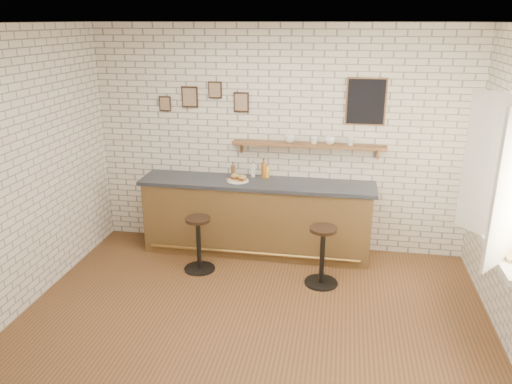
% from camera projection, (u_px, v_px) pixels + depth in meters
% --- Properties ---
extents(ground, '(5.00, 5.00, 0.00)m').
position_uv_depth(ground, '(252.00, 322.00, 5.27)').
color(ground, brown).
rests_on(ground, ground).
extents(bar_counter, '(3.10, 0.65, 1.01)m').
position_uv_depth(bar_counter, '(257.00, 217.00, 6.72)').
color(bar_counter, brown).
rests_on(bar_counter, ground).
extents(sandwich_plate, '(0.28, 0.28, 0.01)m').
position_uv_depth(sandwich_plate, '(238.00, 181.00, 6.57)').
color(sandwich_plate, white).
rests_on(sandwich_plate, bar_counter).
extents(ciabatta_sandwich, '(0.24, 0.17, 0.08)m').
position_uv_depth(ciabatta_sandwich, '(239.00, 178.00, 6.55)').
color(ciabatta_sandwich, tan).
rests_on(ciabatta_sandwich, sandwich_plate).
extents(potato_chips, '(0.25, 0.18, 0.00)m').
position_uv_depth(potato_chips, '(236.00, 180.00, 6.56)').
color(potato_chips, '#D7974B').
rests_on(potato_chips, sandwich_plate).
extents(bitters_bottle_brown, '(0.06, 0.06, 0.19)m').
position_uv_depth(bitters_bottle_brown, '(233.00, 170.00, 6.77)').
color(bitters_bottle_brown, brown).
rests_on(bitters_bottle_brown, bar_counter).
extents(bitters_bottle_white, '(0.05, 0.05, 0.21)m').
position_uv_depth(bitters_bottle_white, '(253.00, 171.00, 6.72)').
color(bitters_bottle_white, white).
rests_on(bitters_bottle_white, bar_counter).
extents(bitters_bottle_amber, '(0.06, 0.06, 0.26)m').
position_uv_depth(bitters_bottle_amber, '(264.00, 170.00, 6.69)').
color(bitters_bottle_amber, '#965018').
rests_on(bitters_bottle_amber, bar_counter).
extents(condiment_bottle_yellow, '(0.05, 0.05, 0.18)m').
position_uv_depth(condiment_bottle_yellow, '(267.00, 172.00, 6.70)').
color(condiment_bottle_yellow, yellow).
rests_on(condiment_bottle_yellow, bar_counter).
extents(bar_stool_left, '(0.39, 0.39, 0.71)m').
position_uv_depth(bar_stool_left, '(199.00, 242.00, 6.26)').
color(bar_stool_left, black).
rests_on(bar_stool_left, ground).
extents(bar_stool_right, '(0.41, 0.41, 0.73)m').
position_uv_depth(bar_stool_right, '(322.00, 254.00, 5.92)').
color(bar_stool_right, black).
rests_on(bar_stool_right, ground).
extents(wall_shelf, '(2.00, 0.18, 0.18)m').
position_uv_depth(wall_shelf, '(308.00, 145.00, 6.48)').
color(wall_shelf, brown).
rests_on(wall_shelf, ground).
extents(shelf_cup_a, '(0.14, 0.14, 0.11)m').
position_uv_depth(shelf_cup_a, '(290.00, 139.00, 6.50)').
color(shelf_cup_a, white).
rests_on(shelf_cup_a, wall_shelf).
extents(shelf_cup_b, '(0.13, 0.13, 0.09)m').
position_uv_depth(shelf_cup_b, '(314.00, 140.00, 6.45)').
color(shelf_cup_b, white).
rests_on(shelf_cup_b, wall_shelf).
extents(shelf_cup_c, '(0.14, 0.14, 0.11)m').
position_uv_depth(shelf_cup_c, '(330.00, 140.00, 6.41)').
color(shelf_cup_c, white).
rests_on(shelf_cup_c, wall_shelf).
extents(shelf_cup_d, '(0.14, 0.14, 0.10)m').
position_uv_depth(shelf_cup_d, '(351.00, 142.00, 6.37)').
color(shelf_cup_d, white).
rests_on(shelf_cup_d, wall_shelf).
extents(back_wall_decor, '(2.96, 0.02, 0.56)m').
position_uv_depth(back_wall_decor, '(297.00, 100.00, 6.40)').
color(back_wall_decor, black).
rests_on(back_wall_decor, ground).
extents(window_sill, '(0.20, 1.35, 0.06)m').
position_uv_depth(window_sill, '(499.00, 250.00, 4.85)').
color(window_sill, white).
rests_on(window_sill, ground).
extents(casement_window, '(0.40, 1.30, 1.56)m').
position_uv_depth(casement_window, '(507.00, 177.00, 4.62)').
color(casement_window, white).
rests_on(casement_window, ground).
extents(book_lower, '(0.16, 0.21, 0.02)m').
position_uv_depth(book_lower, '(504.00, 257.00, 4.63)').
color(book_lower, tan).
rests_on(book_lower, window_sill).
extents(book_upper, '(0.16, 0.21, 0.02)m').
position_uv_depth(book_upper, '(504.00, 255.00, 4.63)').
color(book_upper, tan).
rests_on(book_upper, book_lower).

